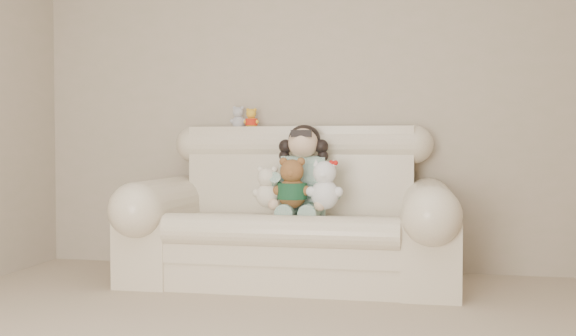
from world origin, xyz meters
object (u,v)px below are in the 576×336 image
(sofa, at_px, (291,204))
(seated_child, at_px, (303,170))
(white_cat, at_px, (325,180))
(brown_teddy, at_px, (292,178))
(cream_teddy, at_px, (267,183))

(sofa, xyz_separation_m, seated_child, (0.07, 0.08, 0.22))
(sofa, distance_m, white_cat, 0.33)
(seated_child, bearing_deg, sofa, -134.76)
(brown_teddy, relative_size, white_cat, 1.03)
(cream_teddy, bearing_deg, seated_child, 38.73)
(cream_teddy, bearing_deg, sofa, 34.74)
(sofa, bearing_deg, white_cat, -30.71)
(sofa, bearing_deg, cream_teddy, -140.59)
(white_cat, bearing_deg, brown_teddy, -167.22)
(sofa, height_order, brown_teddy, sofa)
(cream_teddy, bearing_deg, white_cat, -10.01)
(brown_teddy, distance_m, white_cat, 0.21)
(sofa, xyz_separation_m, cream_teddy, (-0.13, -0.11, 0.14))
(sofa, xyz_separation_m, white_cat, (0.24, -0.14, 0.17))
(sofa, height_order, white_cat, sofa)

